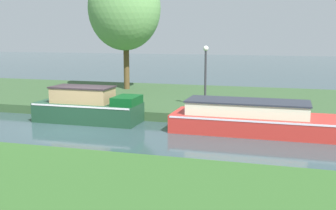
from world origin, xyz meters
TOP-DOWN VIEW (x-y plane):
  - ground_plane at (0.00, 0.00)m, footprint 120.00×120.00m
  - riverbank_far at (0.00, 7.00)m, footprint 72.00×10.00m
  - forest_barge at (-0.01, 1.20)m, footprint 4.53×1.67m
  - red_narrowboat at (6.97, 1.20)m, footprint 6.53×2.13m
  - willow_tree_left at (-1.34, 8.65)m, footprint 4.34×3.80m
  - lamp_post at (4.51, 3.86)m, footprint 0.24×0.24m

SIDE VIEW (x-z plane):
  - ground_plane at x=0.00m, z-range 0.00..0.00m
  - riverbank_far at x=0.00m, z-range 0.00..0.40m
  - red_narrowboat at x=6.97m, z-range -0.08..1.15m
  - forest_barge at x=-0.01m, z-range -0.12..1.41m
  - lamp_post at x=4.51m, z-range 0.77..3.57m
  - willow_tree_left at x=-1.34m, z-range 1.56..8.82m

